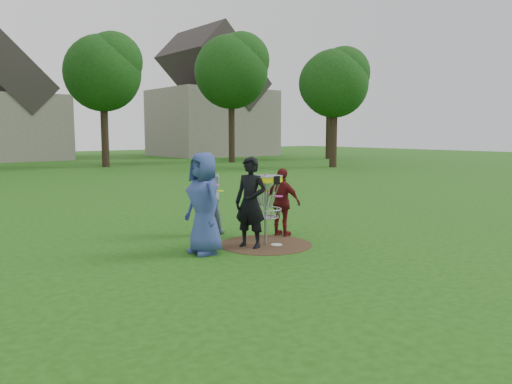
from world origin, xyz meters
TOP-DOWN VIEW (x-y plane):
  - ground at (0.00, 0.00)m, footprint 100.00×100.00m
  - dirt_patch at (0.00, 0.00)m, footprint 1.80×1.80m
  - player_blue at (-1.31, 0.14)m, footprint 0.59×0.89m
  - player_black at (-0.37, -0.00)m, footprint 0.63×0.74m
  - player_grey at (-0.36, 1.60)m, footprint 1.01×0.89m
  - player_maroon at (0.79, 0.41)m, footprint 0.59×0.90m
  - disc_on_grass at (0.12, -0.19)m, footprint 0.22×0.22m
  - disc_golf_basket at (0.00, -0.00)m, footprint 0.66×0.67m
  - held_discs at (-0.22, 0.43)m, footprint 1.80×1.54m
  - tree_row at (0.44, 20.67)m, footprint 51.20×17.42m
  - house_row at (4.78, 33.07)m, footprint 44.50×10.65m

SIDE VIEW (x-z plane):
  - ground at x=0.00m, z-range 0.00..0.00m
  - dirt_patch at x=0.00m, z-range 0.00..0.01m
  - disc_on_grass at x=0.12m, z-range 0.00..0.02m
  - player_maroon at x=0.79m, z-range 0.00..1.43m
  - player_black at x=-0.37m, z-range 0.00..1.72m
  - player_grey at x=-0.36m, z-range 0.00..1.75m
  - player_blue at x=-1.31m, z-range 0.00..1.82m
  - disc_golf_basket at x=0.00m, z-range 0.33..1.71m
  - held_discs at x=-0.22m, z-range 0.90..1.16m
  - house_row at x=4.78m, z-range -1.67..9.95m
  - tree_row at x=0.44m, z-range 1.26..11.16m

